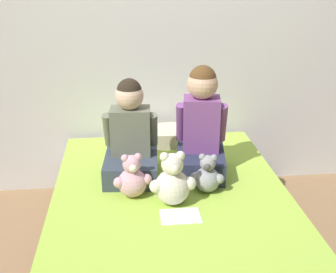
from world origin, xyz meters
The scene contains 10 objects.
ground_plane centered at (0.00, 0.00, 0.00)m, with size 14.00×14.00×0.00m, color #93704C.
wall_behind_bed centered at (0.00, 1.05, 1.25)m, with size 8.00×0.06×2.50m.
bed centered at (0.00, 0.00, 0.22)m, with size 1.37×1.93×0.45m.
child_on_left centered at (-0.22, 0.33, 0.69)m, with size 0.35×0.40×0.61m.
child_on_right centered at (0.21, 0.33, 0.74)m, with size 0.35×0.41×0.68m.
teddy_bear_held_by_left_child centered at (-0.22, 0.06, 0.56)m, with size 0.22×0.16×0.26m.
teddy_bear_held_by_right_child centered at (0.21, 0.07, 0.55)m, with size 0.19×0.15×0.23m.
teddy_bear_between_children centered at (-0.01, -0.04, 0.58)m, with size 0.26×0.19×0.31m.
pillow_at_headboard centered at (0.00, 0.80, 0.50)m, with size 0.49×0.27×0.11m.
sign_card centered at (0.02, -0.18, 0.45)m, with size 0.21×0.15×0.00m.
Camera 1 is at (-0.25, -2.04, 1.67)m, focal length 45.00 mm.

